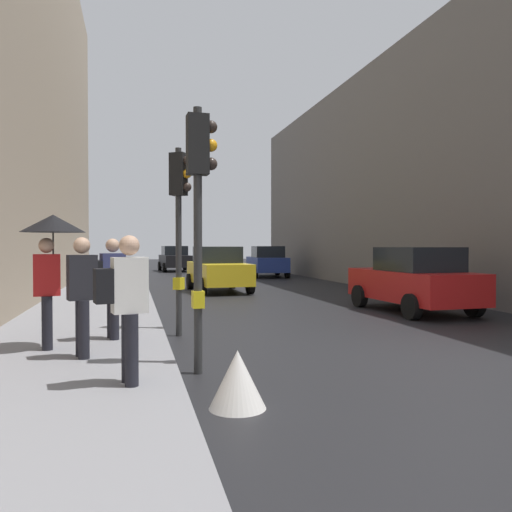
% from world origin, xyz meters
% --- Properties ---
extents(ground_plane, '(120.00, 120.00, 0.00)m').
position_xyz_m(ground_plane, '(0.00, 0.00, 0.00)').
color(ground_plane, black).
extents(sidewalk_kerb, '(3.21, 40.00, 0.16)m').
position_xyz_m(sidewalk_kerb, '(-6.20, 6.00, 0.08)').
color(sidewalk_kerb, gray).
rests_on(sidewalk_kerb, ground).
extents(building_facade_right, '(12.00, 31.66, 9.53)m').
position_xyz_m(building_facade_right, '(10.60, 12.69, 4.76)').
color(building_facade_right, slate).
rests_on(building_facade_right, ground).
extents(traffic_light_near_right, '(0.44, 0.38, 3.74)m').
position_xyz_m(traffic_light_near_right, '(-4.28, 2.89, 2.58)').
color(traffic_light_near_right, '#2D2D2D').
rests_on(traffic_light_near_right, ground).
extents(traffic_light_near_left, '(0.43, 0.25, 3.74)m').
position_xyz_m(traffic_light_near_left, '(-4.27, -0.18, 2.58)').
color(traffic_light_near_left, '#2D2D2D').
rests_on(traffic_light_near_left, ground).
extents(car_blue_van, '(2.25, 4.32, 1.76)m').
position_xyz_m(car_blue_van, '(2.35, 21.15, 0.88)').
color(car_blue_van, navy).
rests_on(car_blue_van, ground).
extents(car_dark_suv, '(2.23, 4.30, 1.76)m').
position_xyz_m(car_dark_suv, '(-2.30, 28.80, 0.88)').
color(car_dark_suv, black).
rests_on(car_dark_suv, ground).
extents(car_red_sedan, '(2.15, 4.27, 1.76)m').
position_xyz_m(car_red_sedan, '(2.24, 5.12, 0.88)').
color(car_red_sedan, red).
rests_on(car_red_sedan, ground).
extents(car_yellow_taxi, '(2.22, 4.30, 1.76)m').
position_xyz_m(car_yellow_taxi, '(-1.91, 12.56, 0.88)').
color(car_yellow_taxi, yellow).
rests_on(car_yellow_taxi, ground).
extents(pedestrian_with_umbrella, '(1.00, 1.00, 2.14)m').
position_xyz_m(pedestrian_with_umbrella, '(-6.45, 1.32, 1.84)').
color(pedestrian_with_umbrella, black).
rests_on(pedestrian_with_umbrella, sidewalk_kerb).
extents(pedestrian_with_grey_backpack, '(0.65, 0.42, 1.77)m').
position_xyz_m(pedestrian_with_grey_backpack, '(-5.57, 1.97, 1.16)').
color(pedestrian_with_grey_backpack, black).
rests_on(pedestrian_with_grey_backpack, sidewalk_kerb).
extents(pedestrian_with_black_backpack, '(0.64, 0.39, 1.77)m').
position_xyz_m(pedestrian_with_black_backpack, '(-5.27, -1.13, 1.16)').
color(pedestrian_with_black_backpack, black).
rests_on(pedestrian_with_black_backpack, sidewalk_kerb).
extents(pedestrian_in_dark_coat, '(0.46, 0.36, 1.77)m').
position_xyz_m(pedestrian_in_dark_coat, '(-5.91, 0.52, 1.13)').
color(pedestrian_in_dark_coat, black).
rests_on(pedestrian_in_dark_coat, sidewalk_kerb).
extents(warning_sign_triangle, '(0.64, 0.64, 0.65)m').
position_xyz_m(warning_sign_triangle, '(-4.06, -1.83, 0.33)').
color(warning_sign_triangle, silver).
rests_on(warning_sign_triangle, ground).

